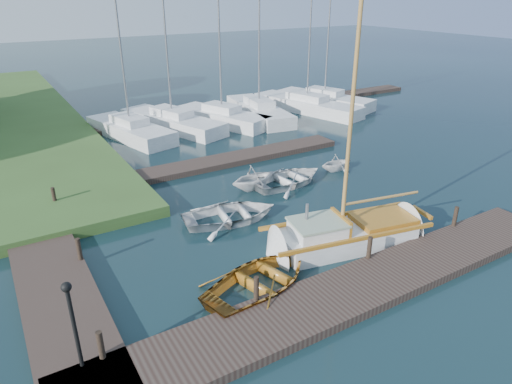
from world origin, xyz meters
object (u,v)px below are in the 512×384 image
tender_a (230,212)px  tender_c (289,177)px  sailboat (349,235)px  mooring_post_0 (101,345)px  tender_d (337,161)px  dinghy (261,277)px  marina_boat_2 (222,116)px  mooring_post_1 (256,289)px  marina_boat_0 (130,129)px  mooring_post_2 (369,247)px  marina_boat_1 (172,120)px  tender_b (254,176)px  mooring_post_4 (79,249)px  lamp_post (72,314)px  mooring_post_3 (455,216)px  mooring_post_5 (54,196)px  marina_boat_4 (307,104)px  marina_boat_3 (259,110)px  marina_boat_5 (324,99)px

tender_a → tender_c: tender_a is taller
sailboat → tender_c: (1.32, 5.84, 0.06)m
mooring_post_0 → tender_d: bearing=28.3°
dinghy → marina_boat_2: size_ratio=0.37×
mooring_post_1 → marina_boat_0: size_ratio=0.07×
mooring_post_0 → mooring_post_1: size_ratio=1.00×
tender_c → tender_d: size_ratio=2.02×
mooring_post_2 → marina_boat_0: 18.99m
marina_boat_0 → marina_boat_1: bearing=-94.8°
mooring_post_1 → marina_boat_1: bearing=75.5°
tender_b → tender_c: tender_b is taller
mooring_post_4 → lamp_post: 5.23m
mooring_post_4 → marina_boat_1: bearing=57.9°
mooring_post_1 → mooring_post_3: size_ratio=1.00×
mooring_post_4 → marina_boat_2: marina_boat_2 is taller
mooring_post_5 → marina_boat_4: size_ratio=0.08×
tender_a → tender_b: size_ratio=1.60×
tender_b → marina_boat_3: (7.07, 11.10, -0.06)m
lamp_post → marina_boat_1: marina_boat_1 is taller
mooring_post_2 → mooring_post_4: (-8.50, 5.00, 0.00)m
mooring_post_3 → marina_boat_5: bearing=64.8°
mooring_post_1 → marina_boat_0: marina_boat_0 is taller
marina_boat_1 → marina_boat_3: 6.63m
tender_d → sailboat: bearing=144.5°
marina_boat_0 → marina_boat_5: (16.11, 0.40, 0.00)m
tender_a → marina_boat_3: bearing=-26.1°
tender_d → marina_boat_5: marina_boat_5 is taller
mooring_post_2 → mooring_post_5: 13.12m
mooring_post_0 → tender_c: mooring_post_0 is taller
mooring_post_3 → mooring_post_0: bearing=180.0°
sailboat → marina_boat_2: size_ratio=0.88×
dinghy → marina_boat_1: bearing=-27.5°
mooring_post_1 → marina_boat_5: 26.36m
tender_b → marina_boat_5: bearing=-56.8°
mooring_post_5 → tender_d: mooring_post_5 is taller
sailboat → marina_boat_1: (0.06, 17.89, 0.22)m
mooring_post_5 → marina_boat_3: (15.60, 8.84, -0.12)m
marina_boat_2 → mooring_post_4: bearing=116.1°
dinghy → tender_a: size_ratio=1.06×
mooring_post_3 → dinghy: 8.40m
tender_a → marina_boat_3: (9.61, 13.50, 0.18)m
dinghy → marina_boat_1: size_ratio=0.38×
mooring_post_2 → marina_boat_1: (0.48, 19.34, -0.13)m
tender_a → marina_boat_2: 14.77m
tender_c → lamp_post: bearing=118.1°
lamp_post → tender_c: (11.24, 7.28, -1.47)m
mooring_post_2 → tender_c: 7.49m
marina_boat_5 → mooring_post_5: bearing=93.1°
sailboat → dinghy: 4.35m
tender_c → marina_boat_0: marina_boat_0 is taller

